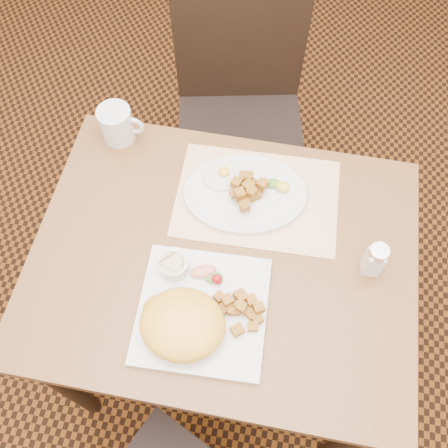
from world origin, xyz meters
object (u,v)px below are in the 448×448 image
plate_oval (245,194)px  plate_square (202,311)px  table (223,274)px  chair_far (240,103)px  salt_shaker (374,260)px  coffee_mug (117,124)px

plate_oval → plate_square: bearing=-97.7°
table → plate_oval: 0.21m
chair_far → salt_shaker: 0.79m
plate_square → plate_oval: 0.32m
table → plate_oval: plate_oval is taller
plate_square → salt_shaker: size_ratio=2.80×
plate_square → coffee_mug: size_ratio=2.38×
coffee_mug → plate_square: bearing=-54.2°
plate_oval → chair_far: bearing=100.5°
table → plate_oval: bearing=82.3°
chair_far → coffee_mug: 0.52m
plate_square → coffee_mug: (-0.32, 0.44, 0.04)m
plate_oval → salt_shaker: 0.35m
plate_square → chair_far: bearing=93.4°
table → salt_shaker: 0.37m
plate_square → coffee_mug: bearing=125.8°
plate_oval → table: bearing=-97.7°
chair_far → plate_square: chair_far is taller
salt_shaker → coffee_mug: size_ratio=0.85×
plate_oval → salt_shaker: (0.31, -0.14, 0.04)m
table → coffee_mug: 0.47m
coffee_mug → table: bearing=-41.3°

